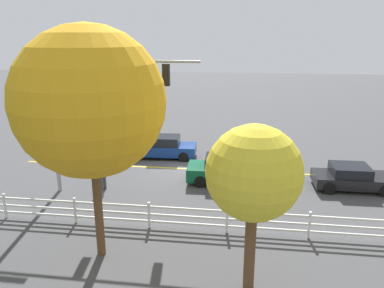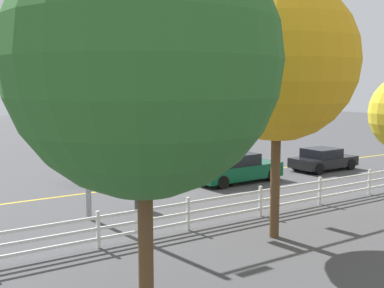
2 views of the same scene
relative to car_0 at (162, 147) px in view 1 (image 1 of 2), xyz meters
name	(u,v)px [view 1 (image 1 of 2)]	position (x,y,z in m)	size (l,w,h in m)	color
ground_plane	(182,169)	(-1.65, 2.00, -0.68)	(120.00, 120.00, 0.00)	#444447
lane_center_stripe	(249,172)	(-5.65, 2.00, -0.68)	(28.00, 0.16, 0.01)	gold
signal_assembly	(93,97)	(1.97, 6.06, 4.30)	(7.44, 0.37, 7.07)	gray
car_0	(162,147)	(0.00, 0.00, 0.00)	(4.61, 1.99, 1.44)	navy
car_1	(230,170)	(-4.58, 3.79, 0.04)	(4.79, 2.04, 1.49)	#0C4C2D
car_2	(352,178)	(-10.97, 3.83, -0.05)	(4.05, 1.98, 1.29)	black
pedestrian	(102,173)	(1.97, 5.62, 0.25)	(0.44, 0.48, 1.69)	#3F3F42
white_rail_fence	(227,219)	(-4.65, 9.23, -0.08)	(26.10, 0.10, 1.15)	white
tree_1	(90,103)	(-0.11, 11.38, 4.99)	(5.06, 5.06, 8.21)	brown
tree_2	(254,174)	(-5.49, 12.54, 3.21)	(2.89, 2.89, 5.37)	brown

